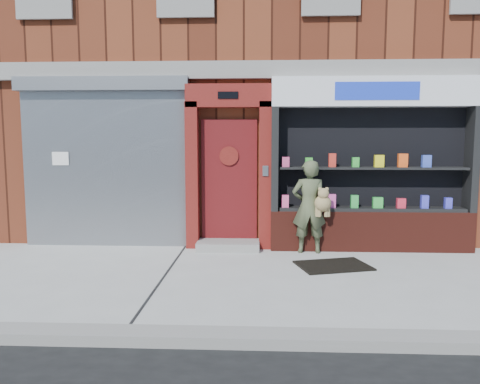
{
  "coord_description": "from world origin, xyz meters",
  "views": [
    {
      "loc": [
        -0.17,
        -6.42,
        1.95
      ],
      "look_at": [
        -0.51,
        1.0,
        1.11
      ],
      "focal_mm": 35.0,
      "sensor_mm": 36.0,
      "label": 1
    }
  ],
  "objects": [
    {
      "name": "ground",
      "position": [
        0.0,
        0.0,
        0.0
      ],
      "size": [
        80.0,
        80.0,
        0.0
      ],
      "primitive_type": "plane",
      "color": "#9E9E99",
      "rests_on": "ground"
    },
    {
      "name": "curb",
      "position": [
        0.0,
        -2.15,
        0.06
      ],
      "size": [
        60.0,
        0.3,
        0.12
      ],
      "primitive_type": "cube",
      "color": "gray",
      "rests_on": "ground"
    },
    {
      "name": "shutter_bay",
      "position": [
        -3.0,
        1.93,
        1.72
      ],
      "size": [
        3.1,
        0.3,
        3.04
      ],
      "color": "gray",
      "rests_on": "ground"
    },
    {
      "name": "pharmacy_bay",
      "position": [
        1.75,
        1.81,
        1.37
      ],
      "size": [
        3.5,
        0.41,
        3.0
      ],
      "color": "#551C14",
      "rests_on": "ground"
    },
    {
      "name": "red_door_bay",
      "position": [
        -0.75,
        1.86,
        1.46
      ],
      "size": [
        1.52,
        0.58,
        2.9
      ],
      "color": "#5E1310",
      "rests_on": "ground"
    },
    {
      "name": "woman",
      "position": [
        0.67,
        1.54,
        0.81
      ],
      "size": [
        0.65,
        0.45,
        1.6
      ],
      "color": "#4B5336",
      "rests_on": "ground"
    },
    {
      "name": "doormat",
      "position": [
        0.94,
        0.66,
        0.01
      ],
      "size": [
        1.23,
        1.01,
        0.03
      ],
      "primitive_type": "cube",
      "rotation": [
        0.0,
        0.0,
        0.27
      ],
      "color": "black",
      "rests_on": "ground"
    },
    {
      "name": "building",
      "position": [
        -0.0,
        5.99,
        4.0
      ],
      "size": [
        12.0,
        8.16,
        8.0
      ],
      "color": "#522012",
      "rests_on": "ground"
    }
  ]
}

